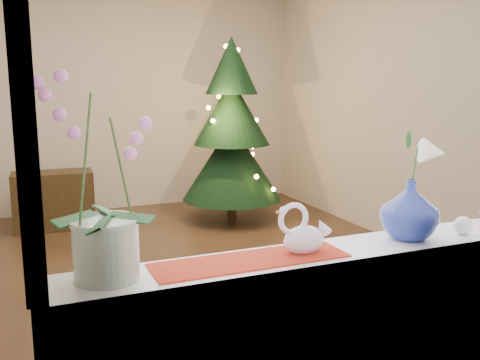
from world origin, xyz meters
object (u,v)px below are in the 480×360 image
object	(u,v)px
swan	(304,229)
blue_vase	(410,205)
paperweight	(463,226)
side_table	(54,200)
xmas_tree	(232,130)
orchid_pot	(103,178)

from	to	relation	value
swan	blue_vase	distance (m)	0.48
blue_vase	paperweight	bearing A→B (deg)	-10.35
blue_vase	side_table	bearing A→B (deg)	104.55
xmas_tree	blue_vase	bearing A→B (deg)	-101.67
orchid_pot	paperweight	xyz separation A→B (m)	(1.42, -0.06, -0.29)
orchid_pot	xmas_tree	xyz separation A→B (m)	(1.97, 3.80, -0.24)
orchid_pot	xmas_tree	size ratio (longest dim) A/B	0.32
swan	paperweight	bearing A→B (deg)	-11.96
paperweight	side_table	xyz separation A→B (m)	(-1.33, 4.23, -0.66)
swan	side_table	world-z (taller)	swan
swan	blue_vase	bearing A→B (deg)	-8.36
orchid_pot	xmas_tree	world-z (taller)	xmas_tree
blue_vase	paperweight	distance (m)	0.26
orchid_pot	swan	distance (m)	0.74
orchid_pot	side_table	distance (m)	4.27
blue_vase	paperweight	xyz separation A→B (m)	(0.24, -0.04, -0.10)
swan	xmas_tree	world-z (taller)	xmas_tree
orchid_pot	blue_vase	world-z (taller)	orchid_pot
orchid_pot	side_table	size ratio (longest dim) A/B	0.81
orchid_pot	paperweight	distance (m)	1.45
swan	xmas_tree	bearing A→B (deg)	63.05
blue_vase	side_table	size ratio (longest dim) A/B	0.34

